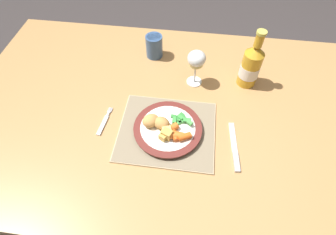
{
  "coord_description": "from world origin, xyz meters",
  "views": [
    {
      "loc": [
        0.08,
        -0.6,
        1.49
      ],
      "look_at": [
        0.01,
        -0.07,
        0.78
      ],
      "focal_mm": 28.0,
      "sensor_mm": 36.0,
      "label": 1
    }
  ],
  "objects_px": {
    "dining_table": "(169,121)",
    "dinner_plate": "(168,129)",
    "wine_glass": "(196,60)",
    "drinking_cup": "(154,46)",
    "bottle": "(251,66)",
    "table_knife": "(235,150)",
    "fork": "(104,123)"
  },
  "relations": [
    {
      "from": "fork",
      "to": "drinking_cup",
      "type": "relative_size",
      "value": 1.29
    },
    {
      "from": "wine_glass",
      "to": "bottle",
      "type": "bearing_deg",
      "value": 6.85
    },
    {
      "from": "dinner_plate",
      "to": "bottle",
      "type": "bearing_deg",
      "value": 44.91
    },
    {
      "from": "dining_table",
      "to": "bottle",
      "type": "height_order",
      "value": "bottle"
    },
    {
      "from": "dinner_plate",
      "to": "drinking_cup",
      "type": "relative_size",
      "value": 2.42
    },
    {
      "from": "fork",
      "to": "bottle",
      "type": "height_order",
      "value": "bottle"
    },
    {
      "from": "dinner_plate",
      "to": "wine_glass",
      "type": "relative_size",
      "value": 1.56
    },
    {
      "from": "wine_glass",
      "to": "bottle",
      "type": "xyz_separation_m",
      "value": [
        0.2,
        0.02,
        -0.02
      ]
    },
    {
      "from": "wine_glass",
      "to": "drinking_cup",
      "type": "relative_size",
      "value": 1.55
    },
    {
      "from": "bottle",
      "to": "drinking_cup",
      "type": "xyz_separation_m",
      "value": [
        -0.39,
        0.12,
        -0.04
      ]
    },
    {
      "from": "wine_glass",
      "to": "drinking_cup",
      "type": "xyz_separation_m",
      "value": [
        -0.18,
        0.14,
        -0.06
      ]
    },
    {
      "from": "dinner_plate",
      "to": "table_knife",
      "type": "relative_size",
      "value": 1.24
    },
    {
      "from": "fork",
      "to": "table_knife",
      "type": "xyz_separation_m",
      "value": [
        0.46,
        -0.05,
        0.0
      ]
    },
    {
      "from": "wine_glass",
      "to": "table_knife",
      "type": "bearing_deg",
      "value": -62.65
    },
    {
      "from": "dinner_plate",
      "to": "table_knife",
      "type": "distance_m",
      "value": 0.23
    },
    {
      "from": "wine_glass",
      "to": "drinking_cup",
      "type": "distance_m",
      "value": 0.24
    },
    {
      "from": "dining_table",
      "to": "dinner_plate",
      "type": "bearing_deg",
      "value": -84.83
    },
    {
      "from": "dinner_plate",
      "to": "fork",
      "type": "relative_size",
      "value": 1.87
    },
    {
      "from": "dining_table",
      "to": "table_knife",
      "type": "distance_m",
      "value": 0.29
    },
    {
      "from": "fork",
      "to": "bottle",
      "type": "relative_size",
      "value": 0.53
    },
    {
      "from": "table_knife",
      "to": "bottle",
      "type": "xyz_separation_m",
      "value": [
        0.05,
        0.32,
        0.09
      ]
    },
    {
      "from": "dining_table",
      "to": "wine_glass",
      "type": "distance_m",
      "value": 0.26
    },
    {
      "from": "dinner_plate",
      "to": "wine_glass",
      "type": "height_order",
      "value": "wine_glass"
    },
    {
      "from": "table_knife",
      "to": "drinking_cup",
      "type": "xyz_separation_m",
      "value": [
        -0.34,
        0.44,
        0.05
      ]
    },
    {
      "from": "dining_table",
      "to": "dinner_plate",
      "type": "distance_m",
      "value": 0.14
    },
    {
      "from": "dining_table",
      "to": "wine_glass",
      "type": "relative_size",
      "value": 10.38
    },
    {
      "from": "dinner_plate",
      "to": "drinking_cup",
      "type": "bearing_deg",
      "value": 105.68
    },
    {
      "from": "drinking_cup",
      "to": "fork",
      "type": "bearing_deg",
      "value": -106.95
    },
    {
      "from": "dinner_plate",
      "to": "table_knife",
      "type": "xyz_separation_m",
      "value": [
        0.23,
        -0.05,
        -0.01
      ]
    },
    {
      "from": "wine_glass",
      "to": "drinking_cup",
      "type": "height_order",
      "value": "wine_glass"
    },
    {
      "from": "table_knife",
      "to": "wine_glass",
      "type": "height_order",
      "value": "wine_glass"
    },
    {
      "from": "dinner_plate",
      "to": "dining_table",
      "type": "bearing_deg",
      "value": 95.17
    }
  ]
}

